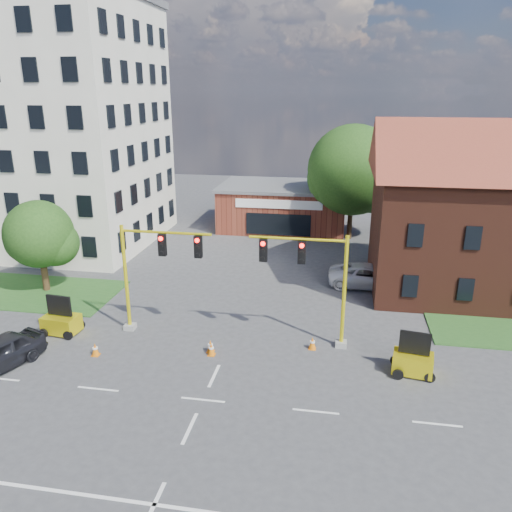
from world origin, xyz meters
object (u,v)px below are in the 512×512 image
pickup_white (370,276)px  trailer_east (413,361)px  signal_mast_east (313,276)px  trailer_west (61,322)px  signal_mast_west (153,267)px

pickup_white → trailer_east: bearing=-169.7°
signal_mast_east → trailer_west: bearing=-175.4°
signal_mast_west → trailer_west: signal_mast_west is taller
trailer_west → pickup_white: size_ratio=0.38×
trailer_east → pickup_white: trailer_east is taller
trailer_east → pickup_white: bearing=107.4°
trailer_west → pickup_white: 20.18m
signal_mast_east → pickup_white: signal_mast_east is taller
trailer_west → pickup_white: (17.44, 10.15, 0.11)m
signal_mast_east → pickup_white: 10.17m
signal_mast_west → signal_mast_east: (8.71, 0.00, 0.00)m
signal_mast_east → pickup_white: bearing=68.8°
pickup_white → signal_mast_west: bearing=128.8°
trailer_west → trailer_east: 19.03m
signal_mast_west → signal_mast_east: 8.71m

